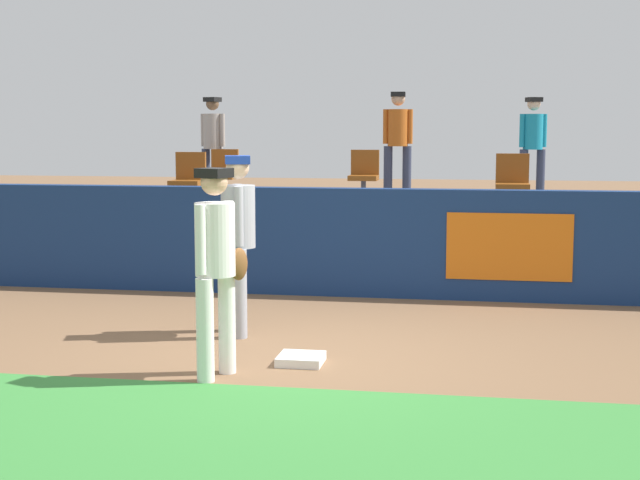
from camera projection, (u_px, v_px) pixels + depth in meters
name	position (u px, v px, depth m)	size (l,w,h in m)	color
ground_plane	(274.00, 359.00, 8.43)	(60.00, 60.00, 0.00)	brown
grass_foreground_strip	(198.00, 443.00, 6.18)	(18.00, 2.80, 0.01)	#388438
first_base	(301.00, 359.00, 8.26)	(0.40, 0.40, 0.08)	white
player_fielder_home	(216.00, 258.00, 7.70)	(0.46, 0.51, 1.78)	white
player_runner_visitor	(238.00, 232.00, 9.31)	(0.43, 0.50, 1.83)	#9EA3AD
field_wall	(332.00, 242.00, 11.58)	(18.00, 0.26, 1.36)	navy
bleacher_platform	(358.00, 236.00, 14.12)	(18.00, 4.80, 0.92)	#59595E
seat_front_right	(512.00, 181.00, 12.51)	(0.45, 0.44, 0.84)	#4C4C51
seat_front_left	(189.00, 178.00, 13.30)	(0.45, 0.44, 0.84)	#4C4C51
seat_back_center	(364.00, 173.00, 14.66)	(0.45, 0.44, 0.84)	#4C4C51
seat_back_left	(223.00, 172.00, 15.06)	(0.45, 0.44, 0.84)	#4C4C51
spectator_hooded	(533.00, 140.00, 15.29)	(0.45, 0.41, 1.69)	#33384C
spectator_capped	(398.00, 137.00, 15.56)	(0.50, 0.36, 1.79)	#33384C
spectator_casual	(213.00, 140.00, 15.57)	(0.46, 0.41, 1.70)	#33384C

